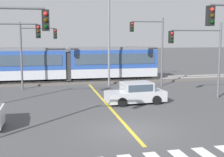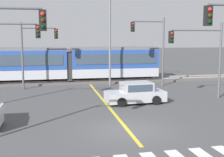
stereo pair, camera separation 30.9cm
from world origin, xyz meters
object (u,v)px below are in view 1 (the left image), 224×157
Objects in this scene: traffic_light_mid_right at (202,49)px; traffic_light_far_right at (152,42)px; sedan_crossing at (136,93)px; traffic_light_far_left at (33,46)px; street_lamp_centre at (111,35)px; light_rail_tram at (68,62)px.

traffic_light_mid_right is 6.58m from traffic_light_far_right.
sedan_crossing is 0.72× the size of traffic_light_far_left.
street_lamp_centre is at bearing 160.25° from traffic_light_far_right.
street_lamp_centre is (-0.11, 8.23, 4.14)m from sedan_crossing.
traffic_light_far_left is 0.69× the size of street_lamp_centre.
traffic_light_far_left is at bearing 150.79° from traffic_light_mid_right.
light_rail_tram is 8.92m from traffic_light_far_right.
light_rail_tram is 2.15× the size of street_lamp_centre.
street_lamp_centre is (-3.68, 1.32, 0.61)m from traffic_light_far_right.
traffic_light_mid_right is at bearing -54.50° from street_lamp_centre.
traffic_light_mid_right is at bearing 6.33° from sedan_crossing.
traffic_light_far_left is at bearing 133.52° from sedan_crossing.
sedan_crossing is 0.67× the size of traffic_light_far_right.
light_rail_tram is 4.29× the size of sedan_crossing.
street_lamp_centre reaches higher than sedan_crossing.
traffic_light_far_left is at bearing -175.10° from street_lamp_centre.
traffic_light_mid_right is 0.97× the size of traffic_light_far_left.
sedan_crossing is 0.75× the size of traffic_light_mid_right.
traffic_light_mid_right is at bearing -29.21° from traffic_light_far_left.
light_rail_tram is 14.15m from traffic_light_mid_right.
traffic_light_far_left is (-7.24, 7.62, 3.18)m from sedan_crossing.
traffic_light_far_left is at bearing -133.05° from light_rail_tram.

